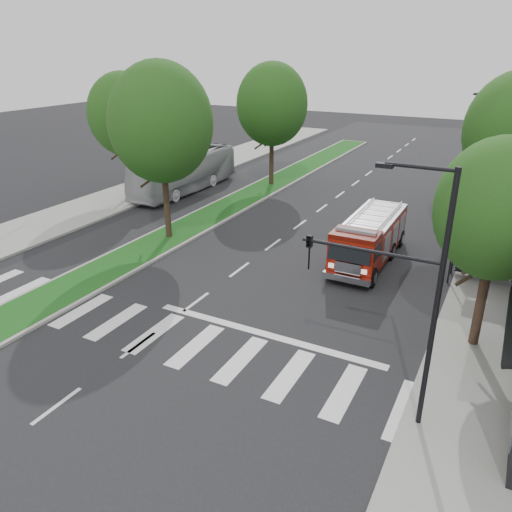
# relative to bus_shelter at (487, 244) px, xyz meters

# --- Properties ---
(ground) EXTENTS (140.00, 140.00, 0.00)m
(ground) POSITION_rel_bus_shelter_xyz_m (-11.20, -8.15, -2.04)
(ground) COLOR black
(ground) RESTS_ON ground
(sidewalk_right) EXTENTS (5.00, 80.00, 0.15)m
(sidewalk_right) POSITION_rel_bus_shelter_xyz_m (1.30, 1.85, -1.96)
(sidewalk_right) COLOR gray
(sidewalk_right) RESTS_ON ground
(sidewalk_left) EXTENTS (5.00, 80.00, 0.15)m
(sidewalk_left) POSITION_rel_bus_shelter_xyz_m (-25.70, 1.85, -1.96)
(sidewalk_left) COLOR gray
(sidewalk_left) RESTS_ON ground
(median) EXTENTS (3.00, 50.00, 0.15)m
(median) POSITION_rel_bus_shelter_xyz_m (-17.20, 9.85, -1.96)
(median) COLOR gray
(median) RESTS_ON ground
(bus_shelter) EXTENTS (3.20, 1.60, 2.61)m
(bus_shelter) POSITION_rel_bus_shelter_xyz_m (0.00, 0.00, 0.00)
(bus_shelter) COLOR black
(bus_shelter) RESTS_ON ground
(tree_right_near) EXTENTS (4.40, 4.40, 8.05)m
(tree_right_near) POSITION_rel_bus_shelter_xyz_m (0.30, -6.15, 3.47)
(tree_right_near) COLOR black
(tree_right_near) RESTS_ON ground
(tree_median_near) EXTENTS (5.80, 5.80, 10.16)m
(tree_median_near) POSITION_rel_bus_shelter_xyz_m (-17.20, -2.15, 4.77)
(tree_median_near) COLOR black
(tree_median_near) RESTS_ON ground
(tree_median_far) EXTENTS (5.60, 5.60, 9.72)m
(tree_median_far) POSITION_rel_bus_shelter_xyz_m (-17.20, 11.85, 4.45)
(tree_median_far) COLOR black
(tree_median_far) RESTS_ON ground
(tree_left_mid) EXTENTS (5.20, 5.20, 9.16)m
(tree_left_mid) POSITION_rel_bus_shelter_xyz_m (-25.20, 3.85, 4.12)
(tree_left_mid) COLOR black
(tree_left_mid) RESTS_ON ground
(streetlight_right_near) EXTENTS (4.08, 0.22, 8.00)m
(streetlight_right_near) POSITION_rel_bus_shelter_xyz_m (-1.59, -11.65, 2.63)
(streetlight_right_near) COLOR black
(streetlight_right_near) RESTS_ON ground
(streetlight_right_far) EXTENTS (2.11, 0.20, 8.00)m
(streetlight_right_far) POSITION_rel_bus_shelter_xyz_m (-0.85, 11.85, 2.44)
(streetlight_right_far) COLOR black
(streetlight_right_far) RESTS_ON ground
(fire_engine) EXTENTS (2.38, 7.71, 2.67)m
(fire_engine) POSITION_rel_bus_shelter_xyz_m (-5.64, 0.07, -0.76)
(fire_engine) COLOR #580C04
(fire_engine) RESTS_ON ground
(city_bus) EXTENTS (2.70, 11.22, 3.12)m
(city_bus) POSITION_rel_bus_shelter_xyz_m (-22.57, 7.23, -0.48)
(city_bus) COLOR #AEAEB3
(city_bus) RESTS_ON ground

